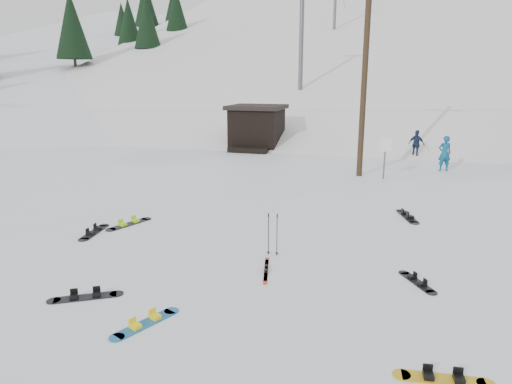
# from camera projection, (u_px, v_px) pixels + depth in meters

# --- Properties ---
(ground) EXTENTS (200.00, 200.00, 0.00)m
(ground) POSITION_uv_depth(u_px,v_px,m) (199.00, 315.00, 8.73)
(ground) COLOR white
(ground) RESTS_ON ground
(ski_slope) EXTENTS (60.00, 85.24, 65.97)m
(ski_slope) POSITION_uv_depth(u_px,v_px,m) (361.00, 201.00, 62.80)
(ski_slope) COLOR white
(ski_slope) RESTS_ON ground
(ridge_left) EXTENTS (47.54, 95.03, 58.38)m
(ridge_left) POSITION_uv_depth(u_px,v_px,m) (104.00, 188.00, 65.96)
(ridge_left) COLOR white
(ridge_left) RESTS_ON ground
(treeline_left) EXTENTS (20.00, 64.00, 10.00)m
(treeline_left) POSITION_uv_depth(u_px,v_px,m) (72.00, 116.00, 55.30)
(treeline_left) COLOR black
(treeline_left) RESTS_ON ground
(treeline_crest) EXTENTS (50.00, 6.00, 10.00)m
(treeline_crest) POSITION_uv_depth(u_px,v_px,m) (376.00, 102.00, 88.73)
(treeline_crest) COLOR black
(treeline_crest) RESTS_ON ski_slope
(utility_pole) EXTENTS (2.00, 0.26, 9.00)m
(utility_pole) POSITION_uv_depth(u_px,v_px,m) (365.00, 72.00, 20.07)
(utility_pole) COLOR #3A2819
(utility_pole) RESTS_ON ground
(trail_sign) EXTENTS (0.50, 0.09, 1.85)m
(trail_sign) POSITION_uv_depth(u_px,v_px,m) (385.00, 151.00, 20.20)
(trail_sign) COLOR #595B60
(trail_sign) RESTS_ON ground
(lift_hut) EXTENTS (3.40, 4.10, 2.75)m
(lift_hut) POSITION_uv_depth(u_px,v_px,m) (257.00, 127.00, 29.25)
(lift_hut) COLOR black
(lift_hut) RESTS_ON ground
(lift_tower_near) EXTENTS (2.20, 0.36, 8.00)m
(lift_tower_near) POSITION_uv_depth(u_px,v_px,m) (301.00, 33.00, 35.83)
(lift_tower_near) COLOR #595B60
(lift_tower_near) RESTS_ON ski_slope
(hero_snowboard) EXTENTS (0.77, 1.40, 0.10)m
(hero_snowboard) POSITION_uv_depth(u_px,v_px,m) (145.00, 323.00, 8.39)
(hero_snowboard) COLOR #1A6BAC
(hero_snowboard) RESTS_ON ground
(hero_skis) EXTENTS (0.44, 1.51, 0.08)m
(hero_skis) POSITION_uv_depth(u_px,v_px,m) (266.00, 270.00, 10.74)
(hero_skis) COLOR red
(hero_skis) RESTS_ON ground
(ski_poles) EXTENTS (0.30, 0.08, 1.10)m
(ski_poles) POSITION_uv_depth(u_px,v_px,m) (273.00, 234.00, 11.57)
(ski_poles) COLOR black
(ski_poles) RESTS_ON ground
(board_scatter_a) EXTENTS (1.33, 0.92, 0.11)m
(board_scatter_a) POSITION_uv_depth(u_px,v_px,m) (85.00, 297.00, 9.40)
(board_scatter_a) COLOR black
(board_scatter_a) RESTS_ON ground
(board_scatter_b) EXTENTS (0.49, 1.56, 0.11)m
(board_scatter_b) POSITION_uv_depth(u_px,v_px,m) (94.00, 232.00, 13.36)
(board_scatter_b) COLOR black
(board_scatter_b) RESTS_ON ground
(board_scatter_c) EXTENTS (0.78, 1.57, 0.12)m
(board_scatter_c) POSITION_uv_depth(u_px,v_px,m) (129.00, 224.00, 14.11)
(board_scatter_c) COLOR black
(board_scatter_c) RESTS_ON ground
(board_scatter_d) EXTENTS (0.78, 1.14, 0.09)m
(board_scatter_d) POSITION_uv_depth(u_px,v_px,m) (417.00, 282.00, 10.09)
(board_scatter_d) COLOR black
(board_scatter_d) RESTS_ON ground
(board_scatter_e) EXTENTS (1.47, 0.40, 0.10)m
(board_scatter_e) POSITION_uv_depth(u_px,v_px,m) (443.00, 379.00, 6.83)
(board_scatter_e) COLOR gold
(board_scatter_e) RESTS_ON ground
(board_scatter_f) EXTENTS (0.70, 1.60, 0.12)m
(board_scatter_f) POSITION_uv_depth(u_px,v_px,m) (407.00, 216.00, 14.87)
(board_scatter_f) COLOR black
(board_scatter_f) RESTS_ON ground
(skier_teal) EXTENTS (0.71, 0.57, 1.72)m
(skier_teal) POSITION_uv_depth(u_px,v_px,m) (445.00, 153.00, 22.13)
(skier_teal) COLOR #0B5177
(skier_teal) RESTS_ON ground
(skier_navy) EXTENTS (1.01, 0.79, 1.60)m
(skier_navy) POSITION_uv_depth(u_px,v_px,m) (416.00, 144.00, 25.58)
(skier_navy) COLOR #1B2643
(skier_navy) RESTS_ON ground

